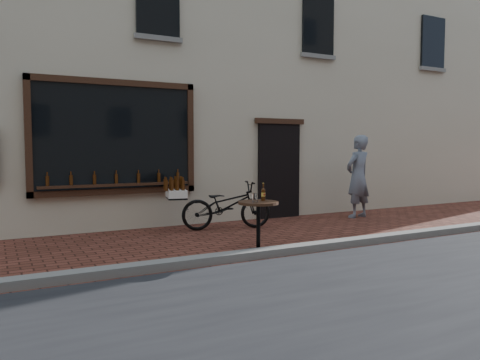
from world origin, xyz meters
name	(u,v)px	position (x,y,z in m)	size (l,w,h in m)	color
ground	(296,256)	(0.00, 0.00, 0.00)	(90.00, 90.00, 0.00)	#4F2419
kerb	(289,250)	(0.00, 0.20, 0.06)	(90.00, 0.25, 0.12)	slate
shop_building	(158,22)	(0.00, 6.50, 5.00)	(28.00, 6.20, 10.00)	beige
cargo_bicycle	(225,205)	(0.08, 2.63, 0.49)	(2.23, 1.03, 1.03)	black
bistro_table	(258,216)	(-0.38, 0.48, 0.58)	(0.63, 0.63, 1.08)	black
pedestrian	(358,176)	(3.56, 2.60, 0.97)	(0.71, 0.46, 1.94)	slate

